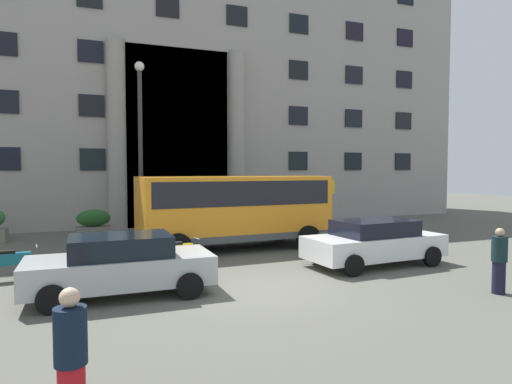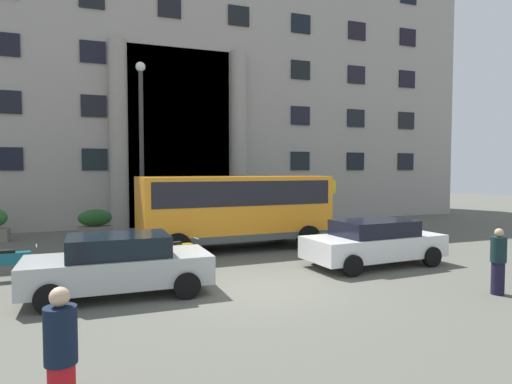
{
  "view_description": "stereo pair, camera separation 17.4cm",
  "coord_description": "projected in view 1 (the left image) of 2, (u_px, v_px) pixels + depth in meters",
  "views": [
    {
      "loc": [
        -3.99,
        -10.12,
        3.0
      ],
      "look_at": [
        1.6,
        4.48,
        2.19
      ],
      "focal_mm": 30.89,
      "sensor_mm": 36.0,
      "label": 1
    },
    {
      "loc": [
        -3.83,
        -10.18,
        3.0
      ],
      "look_at": [
        1.6,
        4.48,
        2.19
      ],
      "focal_mm": 30.89,
      "sensor_mm": 36.0,
      "label": 2
    }
  ],
  "objects": [
    {
      "name": "ground_plane",
      "position": [
        260.0,
        291.0,
        11.02
      ],
      "size": [
        80.0,
        64.0,
        0.12
      ],
      "primitive_type": "cube",
      "color": "#55554B"
    },
    {
      "name": "office_building_facade",
      "position": [
        156.0,
        89.0,
        26.91
      ],
      "size": [
        37.42,
        9.7,
        15.83
      ],
      "color": "#9F9891",
      "rests_on": "ground_plane"
    },
    {
      "name": "orange_minibus",
      "position": [
        235.0,
        206.0,
        16.48
      ],
      "size": [
        7.15,
        2.89,
        2.74
      ],
      "rotation": [
        0.0,
        0.0,
        0.05
      ],
      "color": "orange",
      "rests_on": "ground_plane"
    },
    {
      "name": "bus_stop_sign",
      "position": [
        330.0,
        201.0,
        20.08
      ],
      "size": [
        0.44,
        0.08,
        2.5
      ],
      "color": "#9A9213",
      "rests_on": "ground_plane"
    },
    {
      "name": "hedge_planter_far_east",
      "position": [
        276.0,
        213.0,
        22.42
      ],
      "size": [
        1.44,
        0.77,
        1.57
      ],
      "color": "#646B59",
      "rests_on": "ground_plane"
    },
    {
      "name": "hedge_planter_west",
      "position": [
        94.0,
        224.0,
        19.17
      ],
      "size": [
        1.48,
        0.74,
        1.25
      ],
      "color": "slate",
      "rests_on": "ground_plane"
    },
    {
      "name": "hedge_planter_far_west",
      "position": [
        193.0,
        219.0,
        21.09
      ],
      "size": [
        1.94,
        0.8,
        1.27
      ],
      "color": "#6C625F",
      "rests_on": "ground_plane"
    },
    {
      "name": "parked_sedan_second",
      "position": [
        121.0,
        264.0,
        10.44
      ],
      "size": [
        4.28,
        2.03,
        1.44
      ],
      "rotation": [
        0.0,
        0.0,
        0.01
      ],
      "color": "#B0B6B5",
      "rests_on": "ground_plane"
    },
    {
      "name": "parked_estate_mid",
      "position": [
        374.0,
        242.0,
        13.74
      ],
      "size": [
        4.52,
        2.27,
        1.42
      ],
      "rotation": [
        0.0,
        0.0,
        0.07
      ],
      "color": "white",
      "rests_on": "ground_plane"
    },
    {
      "name": "scooter_by_planter",
      "position": [
        329.0,
        243.0,
        15.18
      ],
      "size": [
        1.97,
        0.55,
        0.89
      ],
      "rotation": [
        0.0,
        0.0,
        0.14
      ],
      "color": "black",
      "rests_on": "ground_plane"
    },
    {
      "name": "motorcycle_near_kerb",
      "position": [
        10.0,
        264.0,
        11.85
      ],
      "size": [
        2.04,
        0.55,
        0.89
      ],
      "rotation": [
        0.0,
        0.0,
        0.12
      ],
      "color": "black",
      "rests_on": "ground_plane"
    },
    {
      "name": "motorcycle_far_end",
      "position": [
        178.0,
        254.0,
        13.23
      ],
      "size": [
        1.88,
        0.7,
        0.89
      ],
      "rotation": [
        0.0,
        0.0,
        0.25
      ],
      "color": "black",
      "rests_on": "ground_plane"
    },
    {
      "name": "pedestrian_man_red_shirt",
      "position": [
        499.0,
        261.0,
        10.58
      ],
      "size": [
        0.36,
        0.36,
        1.59
      ],
      "rotation": [
        0.0,
        0.0,
        4.14
      ],
      "color": "black",
      "rests_on": "ground_plane"
    },
    {
      "name": "pedestrian_woman_with_bag",
      "position": [
        71.0,
        362.0,
        4.89
      ],
      "size": [
        0.36,
        0.36,
        1.7
      ],
      "rotation": [
        0.0,
        0.0,
        5.15
      ],
      "color": "red",
      "rests_on": "ground_plane"
    },
    {
      "name": "lamppost_plaza_centre",
      "position": [
        140.0,
        137.0,
        18.33
      ],
      "size": [
        0.4,
        0.4,
        7.45
      ],
      "color": "#373437",
      "rests_on": "ground_plane"
    }
  ]
}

